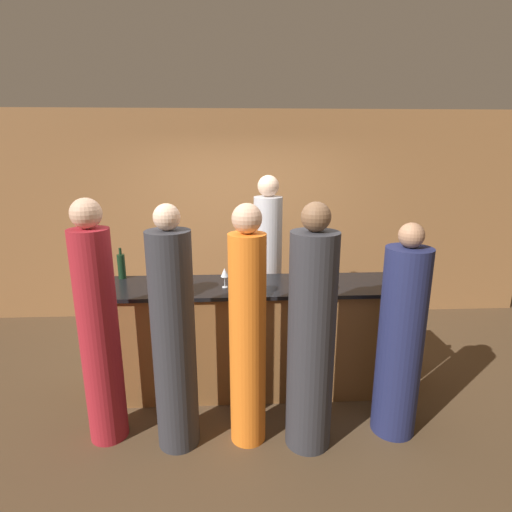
{
  "coord_description": "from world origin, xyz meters",
  "views": [
    {
      "loc": [
        -0.07,
        -3.52,
        2.3
      ],
      "look_at": [
        0.1,
        0.1,
        1.32
      ],
      "focal_mm": 28.0,
      "sensor_mm": 36.0,
      "label": 1
    }
  ],
  "objects_px": {
    "guest_1": "(99,331)",
    "guest_2": "(248,334)",
    "bartender": "(268,273)",
    "guest_0": "(401,340)",
    "wine_bottle_1": "(314,270)",
    "guest_3": "(174,339)",
    "wine_bottle_0": "(121,266)",
    "guest_4": "(311,339)"
  },
  "relations": [
    {
      "from": "guest_2",
      "to": "wine_bottle_0",
      "type": "bearing_deg",
      "value": 140.68
    },
    {
      "from": "bartender",
      "to": "guest_2",
      "type": "height_order",
      "value": "bartender"
    },
    {
      "from": "guest_1",
      "to": "wine_bottle_1",
      "type": "xyz_separation_m",
      "value": [
        1.81,
        0.73,
        0.24
      ]
    },
    {
      "from": "guest_0",
      "to": "guest_1",
      "type": "bearing_deg",
      "value": 179.05
    },
    {
      "from": "guest_1",
      "to": "bartender",
      "type": "bearing_deg",
      "value": 43.22
    },
    {
      "from": "guest_3",
      "to": "wine_bottle_0",
      "type": "xyz_separation_m",
      "value": [
        -0.64,
        1.0,
        0.29
      ]
    },
    {
      "from": "bartender",
      "to": "wine_bottle_1",
      "type": "bearing_deg",
      "value": 124.07
    },
    {
      "from": "guest_3",
      "to": "wine_bottle_1",
      "type": "bearing_deg",
      "value": 34.34
    },
    {
      "from": "guest_2",
      "to": "wine_bottle_1",
      "type": "height_order",
      "value": "guest_2"
    },
    {
      "from": "guest_1",
      "to": "guest_3",
      "type": "distance_m",
      "value": 0.6
    },
    {
      "from": "guest_4",
      "to": "bartender",
      "type": "bearing_deg",
      "value": 98.34
    },
    {
      "from": "guest_0",
      "to": "guest_2",
      "type": "distance_m",
      "value": 1.22
    },
    {
      "from": "guest_2",
      "to": "guest_4",
      "type": "xyz_separation_m",
      "value": [
        0.48,
        -0.07,
        -0.02
      ]
    },
    {
      "from": "guest_2",
      "to": "guest_4",
      "type": "distance_m",
      "value": 0.48
    },
    {
      "from": "guest_1",
      "to": "guest_2",
      "type": "height_order",
      "value": "guest_1"
    },
    {
      "from": "guest_2",
      "to": "wine_bottle_0",
      "type": "relative_size",
      "value": 6.34
    },
    {
      "from": "guest_0",
      "to": "wine_bottle_1",
      "type": "bearing_deg",
      "value": 126.01
    },
    {
      "from": "guest_1",
      "to": "guest_4",
      "type": "xyz_separation_m",
      "value": [
        1.62,
        -0.15,
        -0.03
      ]
    },
    {
      "from": "guest_1",
      "to": "wine_bottle_0",
      "type": "distance_m",
      "value": 0.94
    },
    {
      "from": "bartender",
      "to": "guest_2",
      "type": "bearing_deg",
      "value": 79.56
    },
    {
      "from": "guest_2",
      "to": "wine_bottle_1",
      "type": "xyz_separation_m",
      "value": [
        0.66,
        0.81,
        0.25
      ]
    },
    {
      "from": "wine_bottle_1",
      "to": "guest_0",
      "type": "bearing_deg",
      "value": -53.99
    },
    {
      "from": "wine_bottle_0",
      "to": "wine_bottle_1",
      "type": "relative_size",
      "value": 1.1
    },
    {
      "from": "guest_4",
      "to": "wine_bottle_1",
      "type": "height_order",
      "value": "guest_4"
    },
    {
      "from": "guest_0",
      "to": "wine_bottle_1",
      "type": "xyz_separation_m",
      "value": [
        -0.56,
        0.77,
        0.36
      ]
    },
    {
      "from": "guest_3",
      "to": "guest_2",
      "type": "bearing_deg",
      "value": 2.02
    },
    {
      "from": "guest_1",
      "to": "guest_4",
      "type": "height_order",
      "value": "guest_1"
    },
    {
      "from": "guest_3",
      "to": "wine_bottle_0",
      "type": "height_order",
      "value": "guest_3"
    },
    {
      "from": "guest_2",
      "to": "guest_3",
      "type": "bearing_deg",
      "value": -177.98
    },
    {
      "from": "guest_4",
      "to": "wine_bottle_0",
      "type": "bearing_deg",
      "value": 147.81
    },
    {
      "from": "guest_0",
      "to": "guest_2",
      "type": "height_order",
      "value": "guest_2"
    },
    {
      "from": "guest_2",
      "to": "wine_bottle_1",
      "type": "distance_m",
      "value": 1.08
    },
    {
      "from": "bartender",
      "to": "guest_4",
      "type": "bearing_deg",
      "value": 98.34
    },
    {
      "from": "guest_2",
      "to": "guest_3",
      "type": "relative_size",
      "value": 1.0
    },
    {
      "from": "guest_0",
      "to": "guest_1",
      "type": "distance_m",
      "value": 2.37
    },
    {
      "from": "bartender",
      "to": "guest_1",
      "type": "xyz_separation_m",
      "value": [
        -1.41,
        -1.32,
        -0.03
      ]
    },
    {
      "from": "bartender",
      "to": "guest_3",
      "type": "height_order",
      "value": "bartender"
    },
    {
      "from": "guest_3",
      "to": "guest_4",
      "type": "distance_m",
      "value": 1.04
    },
    {
      "from": "guest_3",
      "to": "bartender",
      "type": "bearing_deg",
      "value": 60.02
    },
    {
      "from": "bartender",
      "to": "guest_0",
      "type": "bearing_deg",
      "value": 125.18
    },
    {
      "from": "guest_1",
      "to": "guest_4",
      "type": "distance_m",
      "value": 1.63
    },
    {
      "from": "wine_bottle_0",
      "to": "guest_1",
      "type": "bearing_deg",
      "value": -86.66
    }
  ]
}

